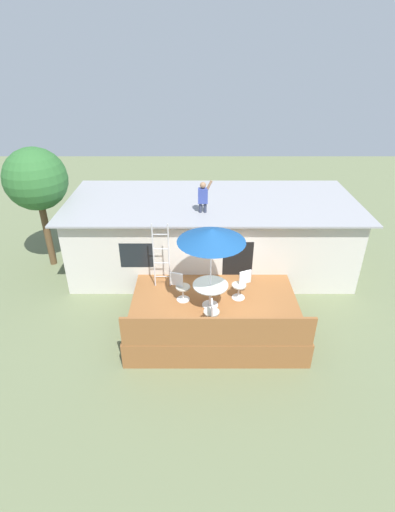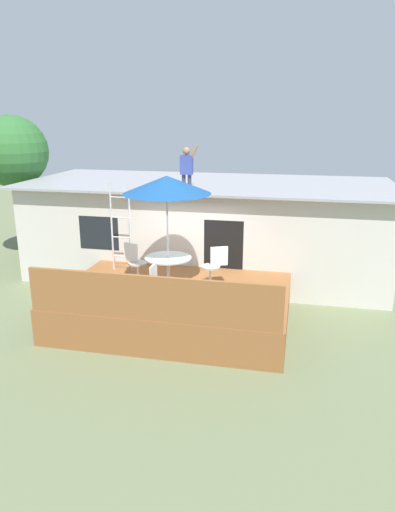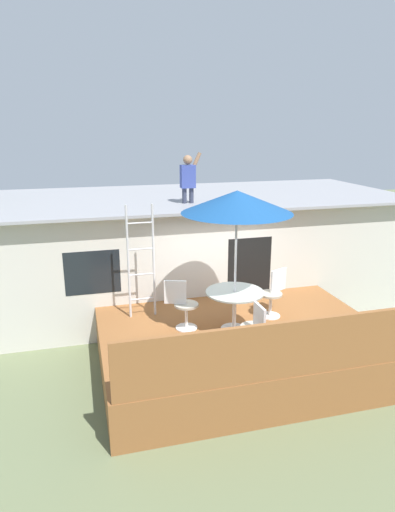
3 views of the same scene
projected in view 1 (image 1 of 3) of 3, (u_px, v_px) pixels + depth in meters
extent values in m
plane|color=#66704C|center=(215.00, 323.00, 11.86)|extent=(40.00, 40.00, 0.00)
cube|color=beige|center=(212.00, 235.00, 14.34)|extent=(10.00, 4.00, 2.65)
cube|color=#99999E|center=(213.00, 201.00, 13.67)|extent=(10.50, 4.50, 0.06)
cube|color=black|center=(137.00, 255.00, 12.50)|extent=(1.10, 0.03, 0.90)
cube|color=black|center=(238.00, 268.00, 12.74)|extent=(1.00, 0.03, 2.00)
cube|color=brown|center=(215.00, 313.00, 11.66)|extent=(5.07, 3.77, 0.80)
cube|color=brown|center=(218.00, 332.00, 9.65)|extent=(4.97, 0.08, 0.90)
cylinder|color=silver|center=(211.00, 305.00, 11.35)|extent=(0.48, 0.48, 0.03)
cylinder|color=silver|center=(211.00, 295.00, 11.18)|extent=(0.07, 0.07, 0.71)
cylinder|color=#999E93|center=(211.00, 285.00, 11.00)|extent=(1.04, 1.04, 0.03)
cylinder|color=silver|center=(211.00, 271.00, 10.77)|extent=(0.04, 0.04, 2.40)
cone|color=#194C8C|center=(212.00, 235.00, 10.20)|extent=(1.90, 1.90, 0.38)
cylinder|color=silver|center=(154.00, 256.00, 11.75)|extent=(0.04, 0.04, 2.20)
cylinder|color=silver|center=(170.00, 256.00, 11.75)|extent=(0.04, 0.04, 2.20)
cylinder|color=silver|center=(163.00, 276.00, 12.12)|extent=(0.48, 0.03, 0.03)
cylinder|color=silver|center=(162.00, 263.00, 11.87)|extent=(0.48, 0.03, 0.03)
cylinder|color=silver|center=(162.00, 249.00, 11.63)|extent=(0.48, 0.03, 0.03)
cylinder|color=silver|center=(161.00, 234.00, 11.38)|extent=(0.48, 0.03, 0.03)
cylinder|color=#33384C|center=(201.00, 208.00, 12.61)|extent=(0.10, 0.10, 0.34)
cylinder|color=#33384C|center=(206.00, 208.00, 12.61)|extent=(0.10, 0.10, 0.34)
cube|color=#384799|center=(204.00, 196.00, 12.41)|extent=(0.32, 0.20, 0.50)
sphere|color=#997051|center=(204.00, 185.00, 12.23)|extent=(0.20, 0.20, 0.20)
cylinder|color=#997051|center=(209.00, 187.00, 12.26)|extent=(0.26, 0.08, 0.44)
cylinder|color=silver|center=(184.00, 299.00, 11.61)|extent=(0.40, 0.40, 0.02)
cylinder|color=silver|center=(184.00, 293.00, 11.50)|extent=(0.06, 0.06, 0.44)
cylinder|color=#A59E8C|center=(184.00, 287.00, 11.39)|extent=(0.44, 0.44, 0.04)
cube|color=silver|center=(177.00, 279.00, 11.33)|extent=(0.39, 0.17, 0.44)
cylinder|color=silver|center=(239.00, 297.00, 11.70)|extent=(0.40, 0.40, 0.02)
cylinder|color=silver|center=(239.00, 292.00, 11.59)|extent=(0.06, 0.06, 0.44)
cylinder|color=#A59E8C|center=(240.00, 285.00, 11.47)|extent=(0.44, 0.44, 0.04)
cube|color=silver|center=(246.00, 277.00, 11.43)|extent=(0.38, 0.20, 0.44)
cylinder|color=silver|center=(212.00, 325.00, 10.57)|extent=(0.40, 0.40, 0.02)
cylinder|color=silver|center=(212.00, 318.00, 10.46)|extent=(0.06, 0.06, 0.44)
cylinder|color=#A59E8C|center=(212.00, 312.00, 10.34)|extent=(0.44, 0.44, 0.04)
cube|color=silver|center=(213.00, 309.00, 10.05)|extent=(0.04, 0.40, 0.44)
cylinder|color=brown|center=(47.00, 229.00, 14.36)|extent=(0.25, 0.25, 3.02)
sphere|color=#2D662D|center=(37.00, 179.00, 13.40)|extent=(2.23, 2.23, 2.23)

